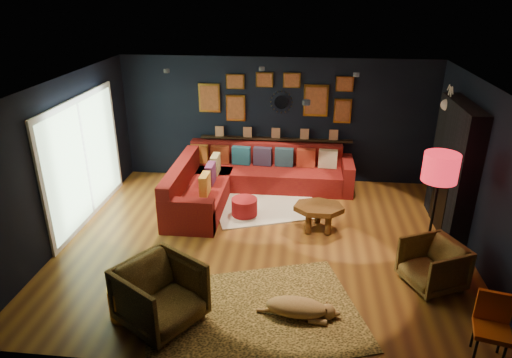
# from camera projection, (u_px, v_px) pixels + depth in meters

# --- Properties ---
(floor) EXTENTS (6.50, 6.50, 0.00)m
(floor) POSITION_uv_depth(u_px,v_px,m) (264.00, 242.00, 7.54)
(floor) COLOR brown
(floor) RESTS_ON ground
(room_walls) EXTENTS (6.50, 6.50, 6.50)m
(room_walls) POSITION_uv_depth(u_px,v_px,m) (264.00, 152.00, 6.91)
(room_walls) COLOR black
(room_walls) RESTS_ON ground
(sectional) EXTENTS (3.41, 2.69, 0.86)m
(sectional) POSITION_uv_depth(u_px,v_px,m) (242.00, 180.00, 9.12)
(sectional) COLOR maroon
(sectional) RESTS_ON ground
(ledge) EXTENTS (3.20, 0.12, 0.04)m
(ledge) POSITION_uv_depth(u_px,v_px,m) (276.00, 139.00, 9.62)
(ledge) COLOR black
(ledge) RESTS_ON room_walls
(gallery_wall) EXTENTS (3.15, 0.04, 1.02)m
(gallery_wall) POSITION_uv_depth(u_px,v_px,m) (276.00, 97.00, 9.31)
(gallery_wall) COLOR #C6892E
(gallery_wall) RESTS_ON room_walls
(sunburst_mirror) EXTENTS (0.47, 0.16, 0.47)m
(sunburst_mirror) POSITION_uv_depth(u_px,v_px,m) (281.00, 102.00, 9.34)
(sunburst_mirror) COLOR silver
(sunburst_mirror) RESTS_ON room_walls
(fireplace) EXTENTS (0.31, 1.60, 2.20)m
(fireplace) POSITION_uv_depth(u_px,v_px,m) (452.00, 172.00, 7.65)
(fireplace) COLOR black
(fireplace) RESTS_ON ground
(deer_head) EXTENTS (0.50, 0.28, 0.45)m
(deer_head) POSITION_uv_depth(u_px,v_px,m) (457.00, 105.00, 7.69)
(deer_head) COLOR white
(deer_head) RESTS_ON fireplace
(sliding_door) EXTENTS (0.06, 2.80, 2.20)m
(sliding_door) POSITION_uv_depth(u_px,v_px,m) (84.00, 160.00, 7.97)
(sliding_door) COLOR white
(sliding_door) RESTS_ON ground
(ceiling_spots) EXTENTS (3.30, 2.50, 0.06)m
(ceiling_spots) POSITION_uv_depth(u_px,v_px,m) (269.00, 78.00, 7.26)
(ceiling_spots) COLOR black
(ceiling_spots) RESTS_ON room_walls
(shag_rug) EXTENTS (2.31, 1.99, 0.03)m
(shag_rug) POSITION_uv_depth(u_px,v_px,m) (267.00, 206.00, 8.73)
(shag_rug) COLOR white
(shag_rug) RESTS_ON ground
(leopard_rug) EXTENTS (3.16, 2.66, 0.02)m
(leopard_rug) POSITION_uv_depth(u_px,v_px,m) (253.00, 314.00, 5.89)
(leopard_rug) COLOR gold
(leopard_rug) RESTS_ON ground
(coffee_table) EXTENTS (0.88, 0.66, 0.44)m
(coffee_table) POSITION_uv_depth(u_px,v_px,m) (319.00, 210.00, 7.77)
(coffee_table) COLOR #562F11
(coffee_table) RESTS_ON shag_rug
(pouf) EXTENTS (0.47, 0.47, 0.31)m
(pouf) POSITION_uv_depth(u_px,v_px,m) (244.00, 207.00, 8.34)
(pouf) COLOR #A61B22
(pouf) RESTS_ON shag_rug
(armchair_left) EXTENTS (1.18, 1.19, 0.91)m
(armchair_left) POSITION_uv_depth(u_px,v_px,m) (160.00, 292.00, 5.59)
(armchair_left) COLOR olive
(armchair_left) RESTS_ON ground
(armchair_right) EXTENTS (0.92, 0.94, 0.74)m
(armchair_right) POSITION_uv_depth(u_px,v_px,m) (433.00, 263.00, 6.33)
(armchair_right) COLOR olive
(armchair_right) RESTS_ON ground
(gold_stool) EXTENTS (0.36, 0.36, 0.45)m
(gold_stool) POSITION_uv_depth(u_px,v_px,m) (123.00, 302.00, 5.77)
(gold_stool) COLOR #C6892E
(gold_stool) RESTS_ON ground
(orange_chair) EXTENTS (0.45, 0.45, 0.80)m
(orange_chair) POSITION_uv_depth(u_px,v_px,m) (492.00, 322.00, 5.08)
(orange_chair) COLOR black
(orange_chair) RESTS_ON ground
(floor_lamp) EXTENTS (0.49, 0.49, 1.79)m
(floor_lamp) POSITION_uv_depth(u_px,v_px,m) (440.00, 172.00, 6.36)
(floor_lamp) COLOR black
(floor_lamp) RESTS_ON ground
(dog) EXTENTS (1.11, 0.62, 0.34)m
(dog) POSITION_uv_depth(u_px,v_px,m) (297.00, 304.00, 5.79)
(dog) COLOR tan
(dog) RESTS_ON leopard_rug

